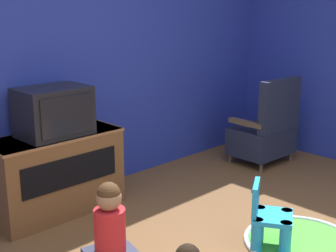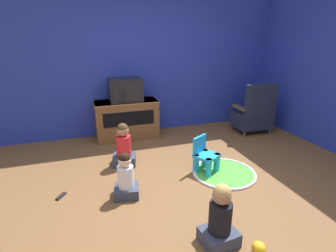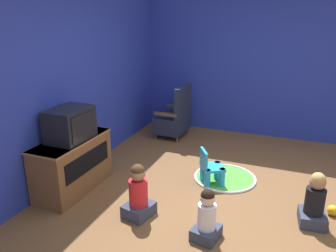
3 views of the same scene
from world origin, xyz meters
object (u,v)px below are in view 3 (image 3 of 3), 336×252
television (70,124)px  child_watching_right (207,218)px  tv_cabinet (73,164)px  child_watching_left (138,194)px  toy_ball (333,210)px  yellow_kid_chair (211,170)px  child_watching_center (315,202)px  black_armchair (175,118)px

television → child_watching_right: (-0.35, -1.85, -0.66)m
tv_cabinet → television: size_ratio=2.00×
tv_cabinet → child_watching_left: size_ratio=1.78×
child_watching_left → toy_ball: (0.82, -2.05, -0.21)m
tv_cabinet → yellow_kid_chair: 1.81m
television → child_watching_right: 2.00m
yellow_kid_chair → toy_ball: 1.51m
television → child_watching_center: (0.32, -2.86, -0.63)m
yellow_kid_chair → child_watching_left: 1.18m
child_watching_left → toy_ball: size_ratio=5.27×
child_watching_right → yellow_kid_chair: bearing=23.2°
black_armchair → child_watching_right: (-2.71, -1.37, -0.13)m
tv_cabinet → child_watching_center: size_ratio=1.84×
tv_cabinet → black_armchair: size_ratio=1.15×
child_watching_left → child_watching_right: 0.83m
black_armchair → child_watching_right: size_ratio=1.76×
tv_cabinet → television: (0.00, -0.02, 0.54)m
tv_cabinet → child_watching_right: 1.91m
child_watching_right → child_watching_left: bearing=92.8°
child_watching_center → black_armchair: bearing=42.9°
television → yellow_kid_chair: 1.92m
child_watching_right → child_watching_center: bearing=-45.9°
child_watching_left → black_armchair: bearing=24.7°
tv_cabinet → television: television is taller
tv_cabinet → yellow_kid_chair: size_ratio=2.28×
child_watching_center → child_watching_right: (-0.67, 1.01, -0.02)m
black_armchair → yellow_kid_chair: bearing=37.0°
television → child_watching_left: (-0.24, -1.03, -0.62)m
television → child_watching_left: bearing=-102.9°
child_watching_left → child_watching_right: bearing=-85.0°
television → child_watching_left: television is taller
child_watching_left → child_watching_right: size_ratio=1.14×
black_armchair → yellow_kid_chair: (-1.57, -1.11, -0.17)m
yellow_kid_chair → black_armchair: bearing=4.3°
child_watching_center → child_watching_right: size_ratio=1.10×
black_armchair → child_watching_center: size_ratio=1.59×
yellow_kid_chair → child_watching_center: bearing=-141.7°
tv_cabinet → yellow_kid_chair: (0.79, -1.62, -0.16)m
television → child_watching_right: size_ratio=1.02×
television → toy_ball: bearing=-79.3°
child_watching_center → toy_ball: (0.27, -0.22, -0.20)m
yellow_kid_chair → child_watching_left: (-1.03, 0.56, 0.07)m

